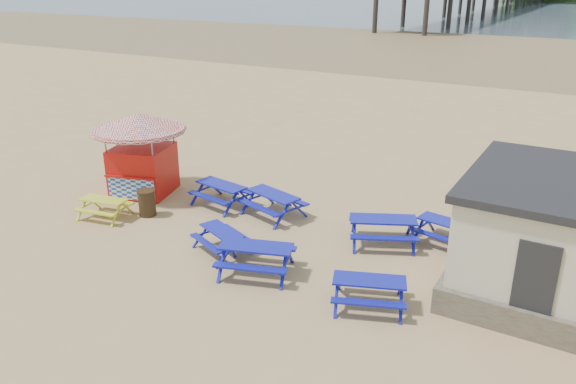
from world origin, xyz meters
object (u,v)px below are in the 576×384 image
Objects in this scene: picnic_table_yellow at (104,208)px; litter_bin at (147,203)px; picnic_table_blue_a at (222,195)px; picnic_table_blue_b at (273,205)px; ice_cream_kiosk at (141,143)px.

litter_bin is at bearing 27.12° from picnic_table_yellow.
picnic_table_yellow is at bearing -124.67° from picnic_table_blue_a.
picnic_table_yellow is at bearing -132.48° from picnic_table_blue_b.
picnic_table_yellow is at bearing -95.71° from ice_cream_kiosk.
picnic_table_blue_b is 0.54× the size of ice_cream_kiosk.
ice_cream_kiosk reaches higher than picnic_table_blue_a.
picnic_table_yellow is 0.42× the size of ice_cream_kiosk.
litter_bin is at bearing -120.11° from picnic_table_blue_a.
ice_cream_kiosk is 4.70× the size of litter_bin.
picnic_table_yellow is (-4.99, -3.06, -0.08)m from picnic_table_blue_b.
picnic_table_yellow is 1.46m from litter_bin.
litter_bin is (-3.83, -2.18, 0.05)m from picnic_table_blue_b.
litter_bin is (-1.70, -2.06, 0.06)m from picnic_table_blue_a.
litter_bin is at bearing -134.43° from picnic_table_blue_b.
picnic_table_blue_b is 1.29× the size of picnic_table_yellow.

